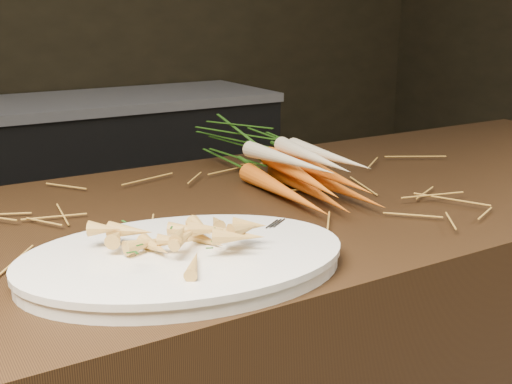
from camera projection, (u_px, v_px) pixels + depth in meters
back_counter at (76, 192)px, 2.88m from camera, size 1.82×0.62×0.84m
straw_bedding at (196, 210)px, 1.05m from camera, size 1.40×0.60×0.02m
root_veg_bunch at (275, 155)px, 1.26m from camera, size 0.22×0.55×0.10m
serving_platter at (183, 263)px, 0.83m from camera, size 0.47×0.36×0.02m
roasted_veg_heap at (182, 238)px, 0.82m from camera, size 0.23×0.19×0.05m
serving_fork at (296, 245)px, 0.85m from camera, size 0.14×0.10×0.00m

